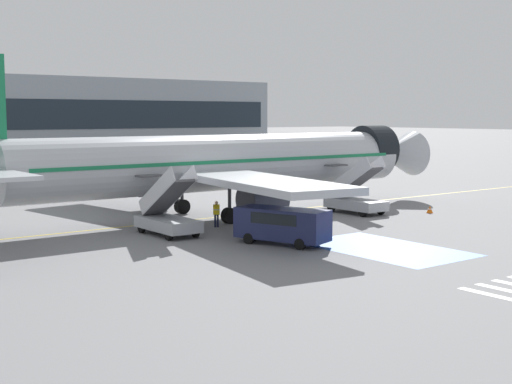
# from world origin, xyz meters

# --- Properties ---
(ground_plane) EXTENTS (600.00, 600.00, 0.00)m
(ground_plane) POSITION_xyz_m (0.00, 0.00, 0.00)
(ground_plane) COLOR slate
(apron_leadline_yellow) EXTENTS (76.52, 0.45, 0.01)m
(apron_leadline_yellow) POSITION_xyz_m (-1.49, 0.02, 0.00)
(apron_leadline_yellow) COLOR gold
(apron_leadline_yellow) RESTS_ON ground_plane
(apron_stand_patch_blue) EXTENTS (5.69, 9.47, 0.01)m
(apron_stand_patch_blue) POSITION_xyz_m (-1.49, -15.76, 0.00)
(apron_stand_patch_blue) COLOR #2856A8
(apron_stand_patch_blue) RESTS_ON ground_plane
(apron_walkway_bar_0) EXTENTS (0.44, 3.60, 0.01)m
(apron_walkway_bar_0) POSITION_xyz_m (-5.69, -25.78, 0.00)
(apron_walkway_bar_0) COLOR silver
(apron_walkway_bar_0) RESTS_ON ground_plane
(airliner) EXTENTS (43.04, 32.76, 10.95)m
(airliner) POSITION_xyz_m (-2.09, 0.02, 3.95)
(airliner) COLOR #B7BCC4
(airliner) RESTS_ON ground_plane
(boarding_stairs_forward) EXTENTS (2.22, 5.24, 4.41)m
(boarding_stairs_forward) POSITION_xyz_m (7.43, -4.58, 1.04)
(boarding_stairs_forward) COLOR #ADB2BA
(boarding_stairs_forward) RESTS_ON ground_plane
(boarding_stairs_aft) EXTENTS (2.22, 5.24, 4.42)m
(boarding_stairs_aft) POSITION_xyz_m (-8.83, -4.53, 1.04)
(boarding_stairs_aft) COLOR #ADB2BA
(boarding_stairs_aft) RESTS_ON ground_plane
(fuel_tanker) EXTENTS (10.00, 2.81, 3.23)m
(fuel_tanker) POSITION_xyz_m (-9.62, 22.78, 1.62)
(fuel_tanker) COLOR #38383D
(fuel_tanker) RESTS_ON ground_plane
(service_van_1) EXTENTS (3.73, 5.78, 2.08)m
(service_van_1) POSITION_xyz_m (-5.25, -11.35, 1.25)
(service_van_1) COLOR #1E234C
(service_van_1) RESTS_ON ground_plane
(ground_crew_0) EXTENTS (0.48, 0.44, 1.75)m
(ground_crew_0) POSITION_xyz_m (-4.70, -3.83, 1.01)
(ground_crew_0) COLOR #191E38
(ground_crew_0) RESTS_ON ground_plane
(ground_crew_1) EXTENTS (0.45, 0.26, 1.67)m
(ground_crew_1) POSITION_xyz_m (-2.54, -6.53, 0.96)
(ground_crew_1) COLOR #191E38
(ground_crew_1) RESTS_ON ground_plane
(traffic_cone_0) EXTENTS (0.50, 0.50, 0.56)m
(traffic_cone_0) POSITION_xyz_m (12.06, -7.90, 0.28)
(traffic_cone_0) COLOR orange
(traffic_cone_0) RESTS_ON ground_plane
(terminal_building) EXTENTS (84.49, 12.10, 13.67)m
(terminal_building) POSITION_xyz_m (13.12, 73.23, 6.84)
(terminal_building) COLOR #89939E
(terminal_building) RESTS_ON ground_plane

